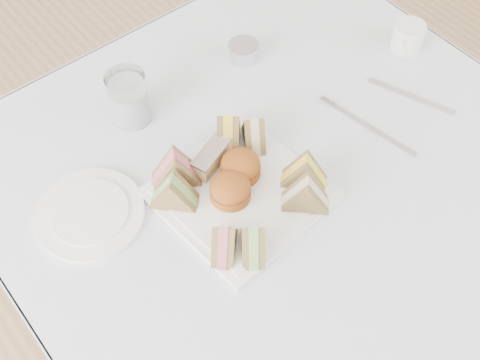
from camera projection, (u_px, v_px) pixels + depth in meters
floor at (271, 325)px, 1.72m from camera, size 4.00×4.00×0.00m
table at (278, 267)px, 1.42m from camera, size 0.90×0.90×0.74m
tablecloth at (288, 175)px, 1.11m from camera, size 1.02×1.02×0.01m
serving_plate at (240, 194)px, 1.08m from camera, size 0.29×0.29×0.01m
sandwich_fl_a at (224, 238)px, 0.98m from camera, size 0.08×0.08×0.07m
sandwich_fl_b at (253, 238)px, 0.98m from camera, size 0.08×0.09×0.07m
sandwich_fr_a at (305, 170)px, 1.05m from camera, size 0.09×0.09×0.08m
sandwich_fr_b at (306, 192)px, 1.03m from camera, size 0.09×0.09×0.08m
sandwich_bl_a at (173, 190)px, 1.03m from camera, size 0.09×0.09×0.08m
sandwich_bl_b at (176, 167)px, 1.05m from camera, size 0.10×0.08×0.08m
sandwich_br_a at (254, 131)px, 1.11m from camera, size 0.07×0.09×0.07m
sandwich_br_b at (228, 129)px, 1.11m from camera, size 0.09×0.09×0.08m
scone_left at (230, 189)px, 1.05m from camera, size 0.08×0.08×0.05m
scone_right at (240, 166)px, 1.07m from camera, size 0.09×0.09×0.05m
pastry_slice at (211, 158)px, 1.09m from camera, size 0.09×0.06×0.04m
side_plate at (90, 214)px, 1.05m from camera, size 0.22×0.22×0.01m
water_glass at (129, 98)px, 1.14m from camera, size 0.09×0.09×0.11m
tea_strainer at (243, 53)px, 1.27m from camera, size 0.08×0.08×0.04m
knife at (411, 96)px, 1.22m from camera, size 0.08×0.18×0.00m
fork at (374, 130)px, 1.17m from camera, size 0.04×0.19×0.00m
creamer_jug at (408, 37)px, 1.28m from camera, size 0.08×0.08×0.06m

